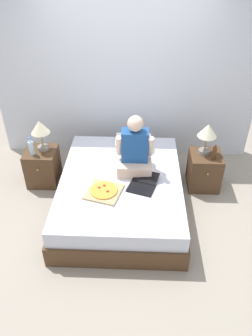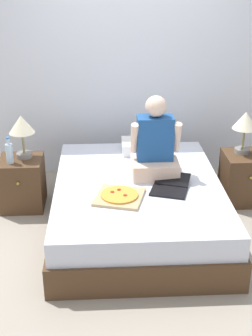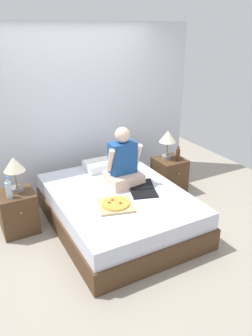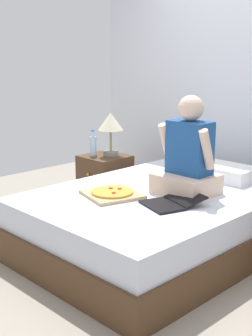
{
  "view_description": "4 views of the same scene",
  "coord_description": "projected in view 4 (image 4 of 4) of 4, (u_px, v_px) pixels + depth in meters",
  "views": [
    {
      "loc": [
        0.2,
        -3.33,
        3.07
      ],
      "look_at": [
        0.08,
        -0.25,
        0.82
      ],
      "focal_mm": 35.0,
      "sensor_mm": 36.0,
      "label": 1
    },
    {
      "loc": [
        -0.33,
        -3.94,
        2.43
      ],
      "look_at": [
        -0.13,
        -0.21,
        0.74
      ],
      "focal_mm": 50.0,
      "sensor_mm": 36.0,
      "label": 2
    },
    {
      "loc": [
        -1.68,
        -3.31,
        2.44
      ],
      "look_at": [
        0.09,
        -0.06,
        0.83
      ],
      "focal_mm": 35.0,
      "sensor_mm": 36.0,
      "label": 3
    },
    {
      "loc": [
        2.39,
        -2.7,
        1.58
      ],
      "look_at": [
        -0.13,
        -0.21,
        0.71
      ],
      "focal_mm": 50.0,
      "sensor_mm": 36.0,
      "label": 4
    }
  ],
  "objects": [
    {
      "name": "person_seated",
      "position": [
        188.0,
        158.0,
        3.69
      ],
      "size": [
        0.47,
        0.4,
        0.78
      ],
      "color": "beige",
      "rests_on": "bed"
    },
    {
      "name": "lamp_on_left_nightstand",
      "position": [
        111.0,
        125.0,
        4.82
      ],
      "size": [
        0.26,
        0.26,
        0.45
      ],
      "color": "gray",
      "rests_on": "nightstand_left"
    },
    {
      "name": "water_bottle",
      "position": [
        93.0,
        145.0,
        4.86
      ],
      "size": [
        0.07,
        0.07,
        0.28
      ],
      "color": "silver",
      "rests_on": "nightstand_left"
    },
    {
      "name": "pillow",
      "position": [
        226.0,
        172.0,
        4.16
      ],
      "size": [
        0.52,
        0.34,
        0.12
      ],
      "primitive_type": "cube",
      "color": "white",
      "rests_on": "bed"
    },
    {
      "name": "ground_plane",
      "position": [
        155.0,
        249.0,
        3.87
      ],
      "size": [
        5.99,
        5.99,
        0.0
      ],
      "primitive_type": "plane",
      "color": "#9E9384"
    },
    {
      "name": "laptop",
      "position": [
        170.0,
        203.0,
        3.44
      ],
      "size": [
        0.43,
        0.49,
        0.07
      ],
      "color": "black",
      "rests_on": "bed"
    },
    {
      "name": "nightstand_left",
      "position": [
        105.0,
        180.0,
        4.96
      ],
      "size": [
        0.44,
        0.47,
        0.54
      ],
      "color": "#4C331E",
      "rests_on": "ground"
    },
    {
      "name": "bed",
      "position": [
        156.0,
        222.0,
        3.81
      ],
      "size": [
        1.6,
        2.09,
        0.49
      ],
      "color": "#4C331E",
      "rests_on": "ground"
    },
    {
      "name": "pizza_box",
      "position": [
        112.0,
        194.0,
        3.67
      ],
      "size": [
        0.49,
        0.49,
        0.05
      ],
      "color": "tan",
      "rests_on": "bed"
    }
  ]
}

